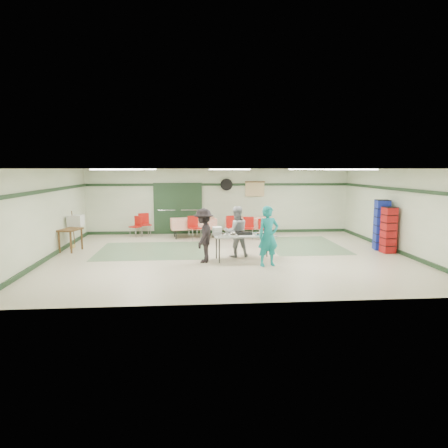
{
  "coord_description": "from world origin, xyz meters",
  "views": [
    {
      "loc": [
        -1.16,
        -12.21,
        2.69
      ],
      "look_at": [
        -0.19,
        -0.3,
        1.04
      ],
      "focal_mm": 32.0,
      "sensor_mm": 36.0,
      "label": 1
    }
  ],
  "objects": [
    {
      "name": "green_patch_b",
      "position": [
        2.8,
        1.5,
        0.0
      ],
      "size": [
        2.5,
        3.5,
        0.01
      ],
      "primitive_type": "cube",
      "color": "#617E5C",
      "rests_on": "floor"
    },
    {
      "name": "double_door_left",
      "position": [
        -2.2,
        4.44,
        1.05
      ],
      "size": [
        0.9,
        0.06,
        2.1
      ],
      "primitive_type": "cube",
      "color": "gray",
      "rests_on": "floor"
    },
    {
      "name": "ceiling",
      "position": [
        0.0,
        0.0,
        2.7
      ],
      "size": [
        11.0,
        11.0,
        0.0
      ],
      "primitive_type": "plane",
      "rotation": [
        3.14,
        0.0,
        0.0
      ],
      "color": "white",
      "rests_on": "wall_back"
    },
    {
      "name": "chair_c",
      "position": [
        1.62,
        2.88,
        0.48
      ],
      "size": [
        0.49,
        0.49,
        0.79
      ],
      "rotation": [
        0.0,
        0.0,
        0.42
      ],
      "color": "red",
      "rests_on": "floor"
    },
    {
      "name": "scroll_banner",
      "position": [
        1.5,
        4.44,
        1.85
      ],
      "size": [
        0.8,
        0.02,
        0.6
      ],
      "primitive_type": "cube",
      "color": "#D1BB82",
      "rests_on": "wall_back"
    },
    {
      "name": "baseboard_back",
      "position": [
        0.0,
        4.47,
        0.06
      ],
      "size": [
        11.0,
        0.06,
        0.12
      ],
      "primitive_type": "cube",
      "color": "#1B321D",
      "rests_on": "floor"
    },
    {
      "name": "broom",
      "position": [
        -5.23,
        1.73,
        0.65
      ],
      "size": [
        0.03,
        0.21,
        1.25
      ],
      "primitive_type": "cylinder",
      "rotation": [
        0.14,
        0.0,
        -0.02
      ],
      "color": "brown",
      "rests_on": "floor"
    },
    {
      "name": "wall_back",
      "position": [
        0.0,
        4.5,
        1.35
      ],
      "size": [
        11.0,
        0.0,
        11.0
      ],
      "primitive_type": "plane",
      "rotation": [
        1.57,
        0.0,
        0.0
      ],
      "color": "beige",
      "rests_on": "floor"
    },
    {
      "name": "volunteer_grey",
      "position": [
        0.2,
        -0.17,
        0.78
      ],
      "size": [
        0.84,
        0.7,
        1.56
      ],
      "primitive_type": "imported",
      "rotation": [
        0.0,
        0.0,
        3.29
      ],
      "color": "#95959A",
      "rests_on": "floor"
    },
    {
      "name": "trim_right",
      "position": [
        5.47,
        0.0,
        2.05
      ],
      "size": [
        0.06,
        9.0,
        0.1
      ],
      "primitive_type": "cube",
      "rotation": [
        0.0,
        0.0,
        1.57
      ],
      "color": "#1B321D",
      "rests_on": "wall_back"
    },
    {
      "name": "trim_left",
      "position": [
        -5.47,
        0.0,
        2.05
      ],
      "size": [
        0.06,
        9.0,
        0.1
      ],
      "primitive_type": "cube",
      "rotation": [
        0.0,
        0.0,
        1.57
      ],
      "color": "#1B321D",
      "rests_on": "wall_back"
    },
    {
      "name": "chair_d",
      "position": [
        -1.08,
        2.89,
        0.56
      ],
      "size": [
        0.56,
        0.56,
        0.92
      ],
      "rotation": [
        0.0,
        0.0,
        0.42
      ],
      "color": "red",
      "rests_on": "floor"
    },
    {
      "name": "serving_table",
      "position": [
        0.38,
        -0.62,
        0.72
      ],
      "size": [
        1.88,
        0.88,
        0.76
      ],
      "rotation": [
        0.0,
        0.0,
        0.08
      ],
      "color": "#B5B4AF",
      "rests_on": "floor"
    },
    {
      "name": "volunteer_teal",
      "position": [
        0.96,
        -1.41,
        0.84
      ],
      "size": [
        0.7,
        0.55,
        1.68
      ],
      "primitive_type": "imported",
      "rotation": [
        0.0,
        0.0,
        0.26
      ],
      "color": "teal",
      "rests_on": "floor"
    },
    {
      "name": "foam_box_stack",
      "position": [
        -0.42,
        -0.55,
        0.88
      ],
      "size": [
        0.27,
        0.25,
        0.23
      ],
      "primitive_type": "cube",
      "rotation": [
        0.0,
        0.0,
        0.08
      ],
      "color": "white",
      "rests_on": "serving_table"
    },
    {
      "name": "sheet_tray_left",
      "position": [
        -0.12,
        -0.72,
        0.77
      ],
      "size": [
        0.63,
        0.5,
        0.02
      ],
      "primitive_type": "cube",
      "rotation": [
        0.0,
        0.0,
        0.08
      ],
      "color": "silver",
      "rests_on": "serving_table"
    },
    {
      "name": "door_frame",
      "position": [
        -1.73,
        4.42,
        1.05
      ],
      "size": [
        2.0,
        0.03,
        2.15
      ],
      "primitive_type": "cube",
      "color": "#1B321D",
      "rests_on": "floor"
    },
    {
      "name": "wall_fan",
      "position": [
        0.3,
        4.44,
        2.05
      ],
      "size": [
        0.5,
        0.1,
        0.5
      ],
      "primitive_type": "cylinder",
      "rotation": [
        1.57,
        0.0,
        0.0
      ],
      "color": "black",
      "rests_on": "wall_back"
    },
    {
      "name": "crate_stack_blue_b",
      "position": [
        5.15,
        0.52,
        0.62
      ],
      "size": [
        0.43,
        0.43,
        1.24
      ],
      "primitive_type": "cube",
      "rotation": [
        0.0,
        0.0,
        -0.12
      ],
      "color": "#1A2F9E",
      "rests_on": "floor"
    },
    {
      "name": "baseboard_left",
      "position": [
        -5.47,
        0.0,
        0.06
      ],
      "size": [
        0.06,
        9.0,
        0.12
      ],
      "primitive_type": "cube",
      "rotation": [
        0.0,
        0.0,
        1.57
      ],
      "color": "#1B321D",
      "rests_on": "floor"
    },
    {
      "name": "baseboard_right",
      "position": [
        5.47,
        0.0,
        0.06
      ],
      "size": [
        0.06,
        9.0,
        0.12
      ],
      "primitive_type": "cube",
      "rotation": [
        0.0,
        0.0,
        1.57
      ],
      "color": "#1B321D",
      "rests_on": "floor"
    },
    {
      "name": "trim_back",
      "position": [
        0.0,
        4.47,
        2.05
      ],
      "size": [
        11.0,
        0.06,
        0.1
      ],
      "primitive_type": "cube",
      "color": "#1B321D",
      "rests_on": "wall_back"
    },
    {
      "name": "sheet_tray_right",
      "position": [
        0.98,
        -0.63,
        0.77
      ],
      "size": [
        0.64,
        0.51,
        0.02
      ],
      "primitive_type": "cube",
      "rotation": [
        0.0,
        0.0,
        0.08
      ],
      "color": "silver",
      "rests_on": "serving_table"
    },
    {
      "name": "dining_table_b",
      "position": [
        -1.09,
        3.46,
        0.57
      ],
      "size": [
        1.84,
        1.01,
        0.77
      ],
      "rotation": [
        0.0,
        0.0,
        0.14
      ],
      "color": "red",
      "rests_on": "floor"
    },
    {
      "name": "sheet_tray_mid",
      "position": [
        0.23,
        -0.45,
        0.77
      ],
      "size": [
        0.59,
        0.47,
        0.02
      ],
      "primitive_type": "cube",
      "rotation": [
        0.0,
        0.0,
        0.08
      ],
      "color": "silver",
      "rests_on": "serving_table"
    },
    {
      "name": "green_patch_a",
      "position": [
        -2.5,
        1.0,
        0.0
      ],
      "size": [
        3.5,
        3.0,
        0.01
      ],
      "primitive_type": "cube",
      "color": "#617E5C",
      "rests_on": "floor"
    },
    {
      "name": "dining_table_a",
      "position": [
        1.11,
        3.46,
        0.57
      ],
      "size": [
        1.95,
        1.05,
        0.77
      ],
      "rotation": [
        0.0,
        0.0,
        -0.13
      ],
      "color": "red",
      "rests_on": "floor"
    },
    {
      "name": "chair_a",
      "position": [
        1.02,
        2.89,
        0.53
      ],
      "size": [
        0.46,
        0.46,
        0.86
      ],
      "rotation": [
        0.0,
        0.0,
        -0.17
      ],
      "color": "red",
      "rests_on": "floor"
    },
    {
      "name": "wall_front",
      "position": [
        0.0,
        -4.5,
        1.35
      ],
      "size": [
        11.0,
        0.0,
        11.0
      ],
      "primitive_type": "plane",
      "rotation": [
        -1.57,
        0.0,
        0.0
      ],
      "color": "beige",
      "rests_on": "floor"
    },
    {
      "name": "wall_left",
      "position": [
        -5.5,
        0.0,
        1.35
      ],
      "size": [
        0.0,
        9.0,
        9.0
      ],
      "primitive_type": "plane",
      "rotation": [
        1.57,
        0.0,
        1.57
      ],
      "color": "beige",
      "rests_on": "floor"
    },
    {
      "name": "office_printer",
      "position": [
        -5.15,
        1.78,
        0.93
      ],
      "size": [
        0.51,
        0.45,
        0.38
      ],
      "primitive_type": "cube",
      "rotation": [
        0.0,
        0.0,
        -0.09
      ],
      "color": "silver",
      "rests_on": "printer_table"
    },
    {
      "name": "double_door_right",
      "position": [
        -1.25,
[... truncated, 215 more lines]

